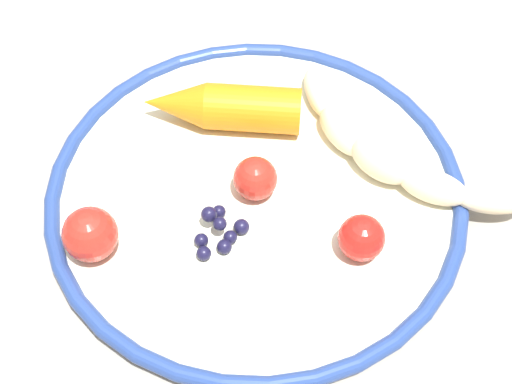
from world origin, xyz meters
The scene contains 8 objects.
dining_table centered at (0.00, 0.00, 0.67)m, with size 0.98×0.83×0.77m.
plate centered at (-0.03, -0.01, 0.78)m, with size 0.32×0.32×0.02m.
banana centered at (-0.03, -0.12, 0.80)m, with size 0.18×0.13×0.03m.
carrot_orange centered at (0.04, 0.00, 0.80)m, with size 0.08×0.13×0.04m.
blueberry_pile centered at (-0.06, 0.02, 0.79)m, with size 0.04×0.04×0.02m.
tomato_near centered at (-0.05, 0.11, 0.80)m, with size 0.04×0.04×0.04m, color red.
tomato_mid centered at (-0.03, -0.01, 0.80)m, with size 0.03×0.03×0.03m, color red.
tomato_far centered at (-0.10, -0.07, 0.80)m, with size 0.03×0.03×0.03m, color red.
Camera 1 is at (-0.36, 0.07, 1.26)m, focal length 54.24 mm.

